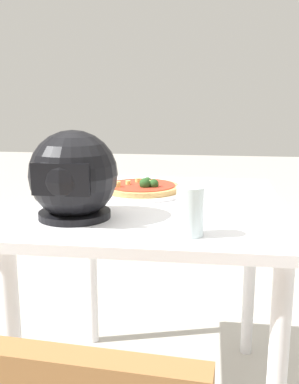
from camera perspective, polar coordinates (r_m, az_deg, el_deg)
dining_table at (r=1.52m, az=1.11°, el=-5.32°), size 0.81×0.93×0.77m
pizza_plate at (r=1.62m, az=-1.04°, el=0.02°), size 0.32×0.32×0.01m
pizza at (r=1.61m, az=-0.99°, el=0.63°), size 0.28×0.28×0.05m
motorcycle_helmet at (r=1.30m, az=-9.64°, el=1.93°), size 0.25×0.25×0.25m
drinking_glass at (r=1.13m, az=5.16°, el=-2.45°), size 0.07×0.07×0.13m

